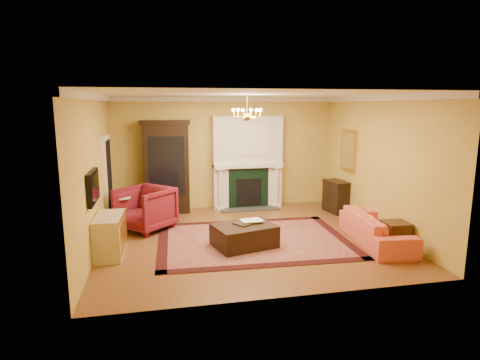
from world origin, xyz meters
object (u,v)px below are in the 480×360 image
object	(u,v)px
commode	(110,236)
coral_sofa	(377,224)
wingback_armchair	(145,207)
console_table	(336,197)
pedestal_table	(122,210)
china_cabinet	(167,169)
leather_ottoman	(244,235)
end_table	(395,236)

from	to	relation	value
commode	coral_sofa	distance (m)	5.26
wingback_armchair	commode	world-z (taller)	wingback_armchair
coral_sofa	console_table	distance (m)	2.46
pedestal_table	console_table	distance (m)	5.43
china_cabinet	commode	bearing A→B (deg)	-107.62
wingback_armchair	commode	distance (m)	1.61
pedestal_table	commode	world-z (taller)	commode
coral_sofa	console_table	bearing A→B (deg)	0.39
pedestal_table	coral_sofa	size ratio (longest dim) A/B	0.34
coral_sofa	leather_ottoman	size ratio (longest dim) A/B	1.83
wingback_armchair	console_table	world-z (taller)	wingback_armchair
china_cabinet	pedestal_table	world-z (taller)	china_cabinet
commode	leather_ottoman	bearing A→B (deg)	0.64
china_cabinet	console_table	distance (m)	4.52
china_cabinet	end_table	size ratio (longest dim) A/B	4.49
end_table	console_table	xyz separation A→B (m)	(0.06, 2.80, 0.15)
wingback_armchair	console_table	bearing A→B (deg)	51.36
end_table	commode	bearing A→B (deg)	171.96
end_table	leather_ottoman	bearing A→B (deg)	166.28
commode	end_table	distance (m)	5.51
commode	leather_ottoman	distance (m)	2.57
end_table	console_table	distance (m)	2.81
coral_sofa	leather_ottoman	bearing A→B (deg)	89.13
commode	console_table	distance (m)	5.87
end_table	wingback_armchair	bearing A→B (deg)	155.04
wingback_armchair	leather_ottoman	distance (m)	2.51
china_cabinet	coral_sofa	world-z (taller)	china_cabinet
end_table	china_cabinet	bearing A→B (deg)	139.16
commode	coral_sofa	xyz separation A→B (m)	(5.24, -0.42, 0.03)
pedestal_table	coral_sofa	xyz separation A→B (m)	(5.15, -2.15, -0.01)
pedestal_table	coral_sofa	distance (m)	5.58
commode	end_table	xyz separation A→B (m)	(5.45, -0.77, -0.13)
console_table	leather_ottoman	xyz separation A→B (m)	(-2.95, -2.10, -0.17)
china_cabinet	console_table	xyz separation A→B (m)	(4.36, -0.92, -0.75)
pedestal_table	coral_sofa	bearing A→B (deg)	-22.66
china_cabinet	coral_sofa	distance (m)	5.35
pedestal_table	commode	xyz separation A→B (m)	(-0.09, -1.73, -0.04)
end_table	pedestal_table	bearing A→B (deg)	154.95
china_cabinet	coral_sofa	bearing A→B (deg)	-35.73
china_cabinet	wingback_armchair	xyz separation A→B (m)	(-0.54, -1.47, -0.61)
china_cabinet	end_table	xyz separation A→B (m)	(4.30, -3.72, -0.90)
china_cabinet	leather_ottoman	size ratio (longest dim) A/B	1.99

